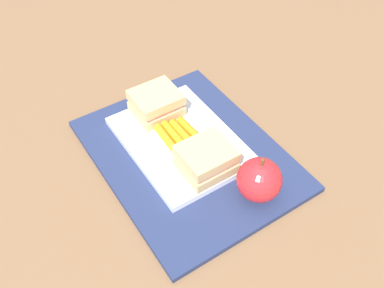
# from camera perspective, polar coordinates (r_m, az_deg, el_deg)

# --- Properties ---
(ground_plane) EXTENTS (2.40, 2.40, 0.00)m
(ground_plane) POSITION_cam_1_polar(r_m,az_deg,el_deg) (0.73, -0.53, -1.65)
(ground_plane) COLOR brown
(lunchbag_mat) EXTENTS (0.36, 0.28, 0.01)m
(lunchbag_mat) POSITION_cam_1_polar(r_m,az_deg,el_deg) (0.73, -0.54, -1.39)
(lunchbag_mat) COLOR navy
(lunchbag_mat) RESTS_ON ground_plane
(food_tray) EXTENTS (0.23, 0.17, 0.01)m
(food_tray) POSITION_cam_1_polar(r_m,az_deg,el_deg) (0.74, -1.60, 0.40)
(food_tray) COLOR white
(food_tray) RESTS_ON lunchbag_mat
(sandwich_half_left) EXTENTS (0.07, 0.08, 0.04)m
(sandwich_half_left) POSITION_cam_1_polar(r_m,az_deg,el_deg) (0.77, -4.76, 5.40)
(sandwich_half_left) COLOR tan
(sandwich_half_left) RESTS_ON food_tray
(sandwich_half_right) EXTENTS (0.07, 0.08, 0.04)m
(sandwich_half_right) POSITION_cam_1_polar(r_m,az_deg,el_deg) (0.67, 1.89, -2.00)
(sandwich_half_right) COLOR tan
(sandwich_half_right) RESTS_ON food_tray
(carrot_sticks_bundle) EXTENTS (0.08, 0.06, 0.02)m
(carrot_sticks_bundle) POSITION_cam_1_polar(r_m,az_deg,el_deg) (0.73, -1.62, 1.07)
(carrot_sticks_bundle) COLOR orange
(carrot_sticks_bundle) RESTS_ON food_tray
(apple) EXTENTS (0.07, 0.07, 0.08)m
(apple) POSITION_cam_1_polar(r_m,az_deg,el_deg) (0.65, 8.87, -4.71)
(apple) COLOR red
(apple) RESTS_ON lunchbag_mat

